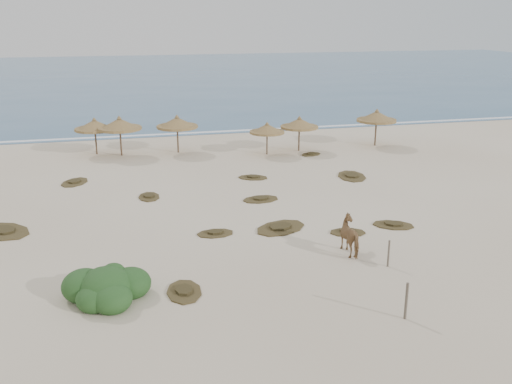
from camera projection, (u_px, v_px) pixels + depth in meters
ground at (230, 252)px, 24.73m from camera, size 160.00×160.00×0.00m
ocean at (139, 76)px, 94.15m from camera, size 200.00×100.00×0.01m
foam_line at (169, 134)px, 48.79m from camera, size 70.00×0.60×0.01m
palapa_1 at (95, 126)px, 41.28m from camera, size 3.79×3.79×2.72m
palapa_2 at (120, 125)px, 40.82m from camera, size 3.90×3.90×2.92m
palapa_3 at (177, 123)px, 41.78m from camera, size 3.94×3.94×2.84m
palapa_4 at (299, 124)px, 42.33m from camera, size 3.43×3.43×2.65m
palapa_5 at (267, 129)px, 41.31m from camera, size 2.96×2.96×2.41m
palapa_6 at (377, 117)px, 44.00m from camera, size 3.12×3.12×2.90m
horse at (352, 236)px, 24.38m from camera, size 0.94×1.89×1.56m
fence_post_near at (406, 301)px, 19.10m from camera, size 0.12×0.12×1.33m
fence_post_far at (389, 253)px, 23.12m from camera, size 0.11×0.11×1.14m
bush at (107, 288)px, 20.45m from camera, size 3.20×2.82×1.43m
scrub_1 at (3, 231)px, 26.95m from camera, size 3.50×3.58×0.16m
scrub_2 at (215, 233)px, 26.69m from camera, size 1.76×1.16×0.16m
scrub_3 at (261, 199)px, 31.60m from camera, size 2.21×1.60×0.16m
scrub_4 at (393, 225)px, 27.74m from camera, size 2.36×2.05×0.16m
scrub_5 at (352, 176)px, 36.08m from camera, size 2.24×2.97×0.16m
scrub_6 at (75, 182)px, 34.76m from camera, size 2.16×2.55×0.16m
scrub_7 at (253, 177)px, 35.79m from camera, size 2.19×1.83×0.16m
scrub_9 at (280, 227)px, 27.38m from camera, size 3.25×2.84×0.16m
scrub_10 at (311, 154)px, 41.69m from camera, size 1.90×1.60×0.16m
scrub_11 at (184, 291)px, 21.09m from camera, size 1.40×2.07×0.16m
scrub_12 at (348, 232)px, 26.81m from camera, size 1.90×1.44×0.16m
scrub_13 at (149, 197)px, 32.01m from camera, size 1.21×1.83×0.16m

